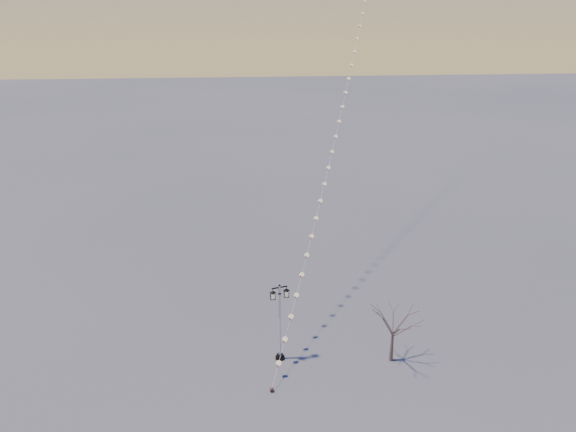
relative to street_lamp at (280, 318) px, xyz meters
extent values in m
plane|color=#535455|center=(0.76, -1.65, -2.58)|extent=(300.00, 300.00, 0.00)
cylinder|color=black|center=(0.00, 0.00, -2.51)|extent=(0.52, 0.52, 0.15)
cylinder|color=black|center=(0.00, 0.00, -2.37)|extent=(0.37, 0.37, 0.13)
cylinder|color=beige|center=(0.00, 0.00, -0.13)|extent=(0.12, 0.12, 4.35)
cylinder|color=black|center=(0.00, 0.00, 1.54)|extent=(0.19, 0.19, 0.06)
cube|color=black|center=(0.00, 0.00, 1.91)|extent=(0.87, 0.27, 0.06)
sphere|color=black|center=(0.00, 0.00, 2.02)|extent=(0.13, 0.13, 0.13)
pyramid|color=black|center=(-0.38, -0.10, 1.77)|extent=(0.41, 0.41, 0.13)
cube|color=beige|center=(-0.38, -0.10, 1.48)|extent=(0.24, 0.24, 0.31)
cube|color=black|center=(-0.38, -0.10, 1.31)|extent=(0.28, 0.28, 0.04)
pyramid|color=black|center=(0.38, 0.10, 1.77)|extent=(0.41, 0.41, 0.13)
cube|color=beige|center=(0.38, 0.10, 1.48)|extent=(0.24, 0.24, 0.31)
cube|color=black|center=(0.38, 0.10, 1.31)|extent=(0.28, 0.28, 0.04)
cone|color=#4E3E36|center=(6.19, -0.80, -1.64)|extent=(0.22, 0.22, 1.88)
cylinder|color=black|center=(-0.67, -2.88, -2.48)|extent=(0.20, 0.20, 0.20)
cylinder|color=black|center=(-0.67, -2.88, -2.46)|extent=(0.03, 0.03, 0.25)
cone|color=red|center=(6.66, 16.70, 11.68)|extent=(0.08, 0.08, 0.28)
cylinder|color=white|center=(-0.67, -2.88, -1.99)|extent=(0.02, 0.02, 0.79)
camera|label=1|loc=(-2.26, -26.78, 15.78)|focal=34.85mm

